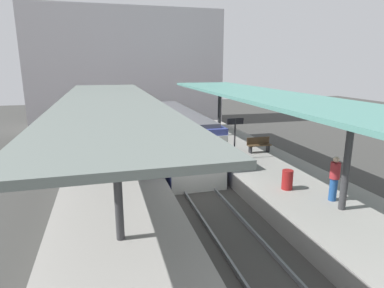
# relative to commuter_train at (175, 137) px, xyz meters

# --- Properties ---
(ground_plane) EXTENTS (80.00, 80.00, 0.00)m
(ground_plane) POSITION_rel_commuter_train_xyz_m (0.00, -4.89, -1.73)
(ground_plane) COLOR #383835
(platform_left) EXTENTS (4.40, 28.00, 1.00)m
(platform_left) POSITION_rel_commuter_train_xyz_m (-3.80, -4.89, -1.23)
(platform_left) COLOR gray
(platform_left) RESTS_ON ground_plane
(platform_right) EXTENTS (4.40, 28.00, 1.00)m
(platform_right) POSITION_rel_commuter_train_xyz_m (3.80, -4.89, -1.23)
(platform_right) COLOR gray
(platform_right) RESTS_ON ground_plane
(track_ballast) EXTENTS (3.20, 28.00, 0.20)m
(track_ballast) POSITION_rel_commuter_train_xyz_m (0.00, -4.89, -1.63)
(track_ballast) COLOR #423F3D
(track_ballast) RESTS_ON ground_plane
(rail_near_side) EXTENTS (0.08, 28.00, 0.14)m
(rail_near_side) POSITION_rel_commuter_train_xyz_m (-0.72, -4.89, -1.46)
(rail_near_side) COLOR slate
(rail_near_side) RESTS_ON track_ballast
(rail_far_side) EXTENTS (0.08, 28.00, 0.14)m
(rail_far_side) POSITION_rel_commuter_train_xyz_m (0.72, -4.89, -1.46)
(rail_far_side) COLOR slate
(rail_far_side) RESTS_ON track_ballast
(commuter_train) EXTENTS (2.78, 10.31, 3.10)m
(commuter_train) POSITION_rel_commuter_train_xyz_m (0.00, 0.00, 0.00)
(commuter_train) COLOR #38428C
(commuter_train) RESTS_ON track_ballast
(canopy_left) EXTENTS (4.18, 21.00, 3.43)m
(canopy_left) POSITION_rel_commuter_train_xyz_m (-3.80, -3.49, 2.58)
(canopy_left) COLOR #333335
(canopy_left) RESTS_ON platform_left
(canopy_right) EXTENTS (4.18, 21.00, 3.51)m
(canopy_right) POSITION_rel_commuter_train_xyz_m (3.80, -3.49, 2.65)
(canopy_right) COLOR #333335
(canopy_right) RESTS_ON platform_right
(platform_bench) EXTENTS (1.40, 0.41, 0.86)m
(platform_bench) POSITION_rel_commuter_train_xyz_m (4.46, -2.06, -0.26)
(platform_bench) COLOR black
(platform_bench) RESTS_ON platform_right
(platform_sign) EXTENTS (0.90, 0.08, 2.21)m
(platform_sign) POSITION_rel_commuter_train_xyz_m (2.55, -3.02, 0.90)
(platform_sign) COLOR #262628
(platform_sign) RESTS_ON platform_right
(litter_bin) EXTENTS (0.44, 0.44, 0.80)m
(litter_bin) POSITION_rel_commuter_train_xyz_m (2.95, -7.61, -0.33)
(litter_bin) COLOR maroon
(litter_bin) RESTS_ON platform_right
(passenger_near_bench) EXTENTS (0.36, 0.36, 1.69)m
(passenger_near_bench) POSITION_rel_commuter_train_xyz_m (3.98, -9.06, 0.15)
(passenger_near_bench) COLOR navy
(passenger_near_bench) RESTS_ON platform_right
(station_building_backdrop) EXTENTS (18.00, 6.00, 11.00)m
(station_building_backdrop) POSITION_rel_commuter_train_xyz_m (-1.51, 15.11, 3.77)
(station_building_backdrop) COLOR #B7B2B7
(station_building_backdrop) RESTS_ON ground_plane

